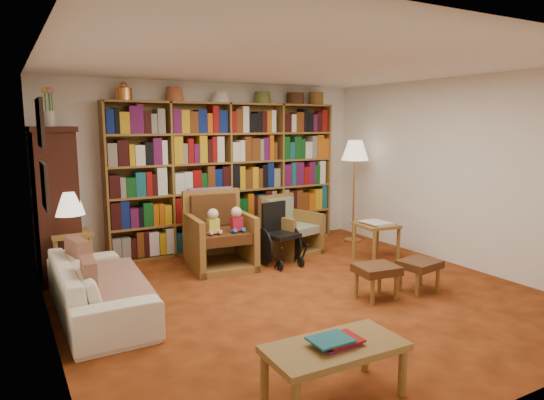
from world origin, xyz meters
TOP-DOWN VIEW (x-y plane):
  - floor at (0.00, 0.00)m, footprint 5.00×5.00m
  - ceiling at (0.00, 0.00)m, footprint 5.00×5.00m
  - wall_back at (0.00, 2.50)m, footprint 5.00×0.00m
  - wall_front at (0.00, -2.50)m, footprint 5.00×0.00m
  - wall_left at (-2.50, 0.00)m, footprint 0.00×5.00m
  - wall_right at (2.50, 0.00)m, footprint 0.00×5.00m
  - bookshelf at (0.20, 2.33)m, footprint 3.60×0.30m
  - curio_cabinet at (-2.25, 2.00)m, footprint 0.50×0.95m
  - framed_pictures at (-2.48, 0.30)m, footprint 0.03×0.52m
  - sofa at (-2.05, 0.50)m, footprint 1.93×0.77m
  - sofa_throw at (-2.00, 0.50)m, footprint 0.86×1.51m
  - cushion_left at (-2.18, 0.85)m, footprint 0.20×0.43m
  - cushion_right at (-2.18, 0.15)m, footprint 0.13×0.37m
  - side_table_lamp at (-2.15, 1.63)m, footprint 0.46×0.46m
  - table_lamp at (-2.15, 1.63)m, footprint 0.36×0.36m
  - armchair_leather at (-0.36, 1.48)m, footprint 0.88×0.92m
  - armchair_sage at (0.84, 1.62)m, footprint 0.85×0.86m
  - wheelchair at (0.42, 1.20)m, footprint 0.48×0.66m
  - floor_lamp at (2.11, 1.68)m, footprint 0.43×0.43m
  - side_table_papers at (1.66, 0.62)m, footprint 0.56×0.56m
  - footstool_a at (0.67, -0.52)m, footprint 0.49×0.43m
  - footstool_b at (1.24, -0.58)m, footprint 0.48×0.43m
  - coffee_table at (-0.90, -1.87)m, footprint 0.99×0.51m

SIDE VIEW (x-z plane):
  - floor at x=0.00m, z-range 0.00..0.00m
  - sofa at x=-2.05m, z-range 0.00..0.56m
  - footstool_b at x=1.24m, z-range 0.12..0.48m
  - sofa_throw at x=-2.00m, z-range 0.28..0.32m
  - footstool_a at x=0.67m, z-range 0.12..0.49m
  - armchair_sage at x=0.84m, z-range -0.10..0.74m
  - coffee_table at x=-0.90m, z-range 0.12..0.57m
  - wheelchair at x=0.42m, z-range -0.04..0.79m
  - armchair_leather at x=-0.36m, z-range -0.10..0.93m
  - side_table_papers at x=1.66m, z-range 0.17..0.72m
  - cushion_right at x=-2.18m, z-range 0.27..0.63m
  - cushion_left at x=-2.18m, z-range 0.24..0.66m
  - side_table_lamp at x=-2.15m, z-range 0.16..0.79m
  - curio_cabinet at x=-2.25m, z-range -0.25..2.15m
  - table_lamp at x=-2.15m, z-range 0.72..1.20m
  - bookshelf at x=0.20m, z-range -0.04..2.38m
  - wall_back at x=0.00m, z-range -1.25..3.75m
  - wall_front at x=0.00m, z-range -1.25..3.75m
  - wall_left at x=-2.50m, z-range -1.25..3.75m
  - wall_right at x=2.50m, z-range -1.25..3.75m
  - floor_lamp at x=2.11m, z-range 0.59..2.22m
  - framed_pictures at x=-2.48m, z-range 1.14..2.11m
  - ceiling at x=0.00m, z-range 2.50..2.50m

